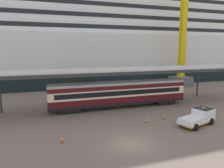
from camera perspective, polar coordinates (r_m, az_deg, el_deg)
ground_plane at (r=21.92m, az=5.00°, el=-15.49°), size 400.00×400.00×0.00m
cruise_ship at (r=65.28m, az=-5.61°, el=13.36°), size 148.19×28.80×39.78m
platform_canopy at (r=33.74m, az=1.81°, el=3.69°), size 46.33×5.40×6.15m
train_carriage at (r=33.91m, az=2.02°, el=-2.46°), size 21.99×2.81×4.11m
service_truck at (r=28.70m, az=22.11°, el=-8.01°), size 5.57×3.51×2.02m
traffic_cone_near at (r=29.66m, az=13.50°, el=-8.44°), size 0.36×0.36×0.60m
traffic_cone_mid at (r=27.82m, az=9.25°, el=-9.45°), size 0.36×0.36×0.63m
traffic_cone_far at (r=22.49m, az=-13.21°, el=-14.04°), size 0.36×0.36×0.74m
dockside_crane at (r=57.18m, az=19.30°, el=16.19°), size 16.63×4.40×55.42m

